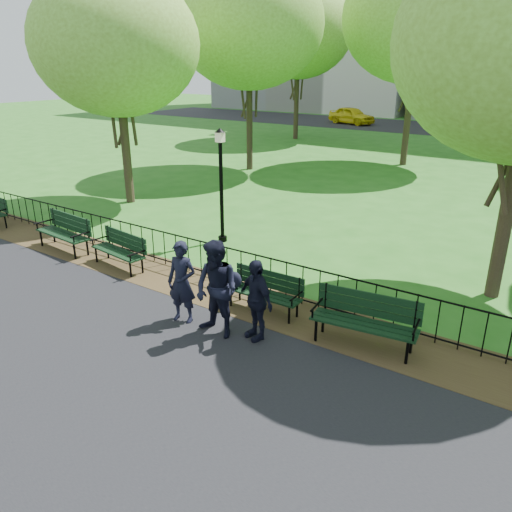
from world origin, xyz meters
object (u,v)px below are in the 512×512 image
Objects in this scene: tree_far_c at (418,17)px; person_left at (182,282)px; park_bench_left_b at (66,228)px; person_right at (256,299)px; tree_far_w at (298,30)px; park_bench_main at (255,285)px; tree_mid_w at (249,24)px; taxi at (352,115)px; park_bench_left_a at (121,246)px; person_mid at (217,290)px; lamppost at (221,182)px; tree_near_w at (116,44)px; park_bench_right_a at (366,315)px.

tree_far_c reaches higher than person_left.
park_bench_left_b is at bearing -100.98° from tree_far_c.
person_right is at bearing -3.43° from park_bench_left_b.
park_bench_left_b is at bearing -75.35° from tree_far_w.
tree_mid_w is at bearing 124.23° from park_bench_main.
taxi is at bearing 101.02° from tree_mid_w.
person_mid is (4.11, -1.29, 0.38)m from park_bench_left_a.
person_mid reaches higher than park_bench_left_b.
tree_mid_w is at bearing 127.36° from person_mid.
park_bench_main is 0.88× the size of person_mid.
tree_far_c is at bearing 83.40° from park_bench_left_b.
lamppost is 5.62m from person_right.
tree_far_w is at bearing 100.69° from tree_near_w.
tree_far_c is (-2.88, 17.44, 6.24)m from park_bench_main.
tree_far_c is 5.27× the size of person_mid.
park_bench_main is 1.34m from person_mid.
person_left is at bearing -64.55° from tree_far_w.
tree_near_w is at bearing -90.69° from tree_mid_w.
park_bench_main is 0.18× the size of tree_mid_w.
person_mid is 1.19× the size of person_right.
tree_far_w reaches higher than lamppost.
taxi is (-0.55, 10.28, -6.06)m from tree_far_w.
tree_near_w is at bearing 150.49° from park_bench_right_a.
park_bench_right_a is 3.54m from person_left.
tree_far_w is (-3.38, 17.89, 1.36)m from tree_near_w.
tree_far_w reaches higher than park_bench_right_a.
tree_far_c is (5.77, 5.37, 0.34)m from tree_mid_w.
tree_far_c is at bearing 42.92° from tree_mid_w.
park_bench_left_b is 0.47× the size of taxi.
tree_far_c is 10.49m from tree_far_w.
tree_far_w is 26.84m from person_left.
park_bench_left_b is 1.00× the size of park_bench_right_a.
tree_far_c reaches higher than person_right.
park_bench_left_b is 0.25× the size of tree_near_w.
taxi is (-6.40, 32.69, 0.10)m from park_bench_left_b.
tree_far_c is (3.38, 17.44, 6.17)m from park_bench_left_b.
tree_near_w is at bearing 170.68° from person_right.
tree_mid_w reaches higher than park_bench_left_a.
tree_near_w is 7.63m from tree_mid_w.
tree_far_c is at bearing 99.65° from park_bench_right_a.
park_bench_main is at bearing 95.90° from person_mid.
tree_far_w reaches higher than park_bench_left_a.
park_bench_left_a is 0.90× the size of park_bench_left_b.
park_bench_left_a is 2.19m from park_bench_left_b.
person_mid is at bearing -15.86° from person_left.
tree_far_w is (-8.05, 22.40, 6.22)m from park_bench_left_a.
park_bench_main is 0.51× the size of lamppost.
tree_far_w is at bearing 116.68° from park_bench_left_a.
park_bench_right_a is 19.30m from tree_far_c.
person_mid is (3.24, -4.27, -0.80)m from lamppost.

